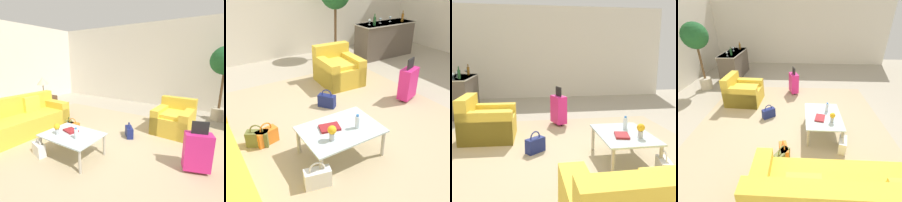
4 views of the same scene
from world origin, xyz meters
TOP-DOWN VIEW (x-y plane):
  - ground_plane at (0.00, 0.00)m, footprint 12.00×12.00m
  - wall_back at (0.00, 4.06)m, footprint 10.24×0.12m
  - area_rug at (-0.60, 0.20)m, footprint 5.20×4.40m
  - couch at (-2.20, -0.60)m, footprint 0.91×2.48m
  - armchair at (0.90, 1.67)m, footprint 0.89×0.98m
  - coffee_table at (-0.40, -0.50)m, footprint 1.06×0.76m
  - water_bottle at (-0.20, -0.60)m, footprint 0.06×0.06m
  - coffee_table_book at (-0.52, -0.42)m, footprint 0.31×0.25m
  - flower_vase at (-0.62, -0.65)m, footprint 0.11×0.11m
  - side_table at (-3.20, 1.00)m, footprint 0.61×0.61m
  - table_lamp at (-3.20, 1.00)m, footprint 0.37×0.37m
  - suitcase_magenta at (1.60, 0.20)m, footprint 0.45×0.34m
  - handbag_orange at (-1.19, 0.29)m, footprint 0.34×0.21m
  - handbag_white at (-0.94, -0.84)m, footprint 0.34×0.21m
  - handbag_olive at (-1.32, 0.31)m, footprint 0.35×0.28m
  - handbag_navy at (0.12, 0.78)m, footprint 0.31×0.34m

SIDE VIEW (x-z plane):
  - ground_plane at x=0.00m, z-range 0.00..0.00m
  - area_rug at x=-0.60m, z-range 0.00..0.01m
  - handbag_orange at x=-1.19m, z-range -0.05..0.31m
  - handbag_white at x=-0.94m, z-range -0.05..0.31m
  - handbag_olive at x=-1.32m, z-range -0.05..0.31m
  - handbag_navy at x=0.12m, z-range -0.05..0.31m
  - side_table at x=-3.20m, z-range 0.00..0.56m
  - armchair at x=0.90m, z-range -0.12..0.70m
  - couch at x=-2.20m, z-range -0.13..0.74m
  - suitcase_magenta at x=1.60m, z-range -0.07..0.78m
  - coffee_table at x=-0.40m, z-range 0.17..0.59m
  - coffee_table_book at x=-0.52m, z-range 0.43..0.46m
  - water_bottle at x=-0.20m, z-range 0.42..0.63m
  - flower_vase at x=-0.62m, z-range 0.45..0.65m
  - table_lamp at x=-3.20m, z-range 0.74..1.36m
  - wall_back at x=0.00m, z-range 0.00..3.10m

